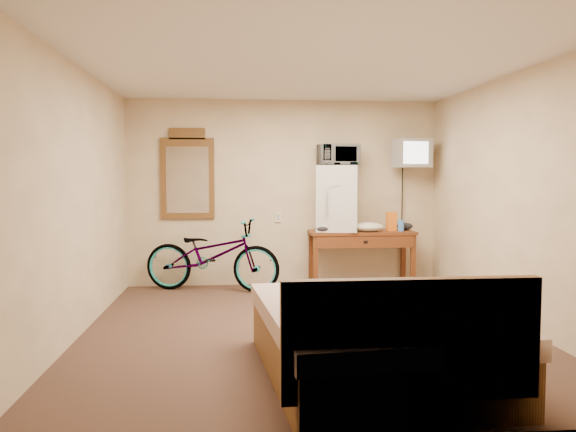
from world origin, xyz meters
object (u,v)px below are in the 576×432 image
Objects in this scene: desk at (362,240)px; mini_fridge at (338,198)px; blue_cup at (401,226)px; microwave at (338,155)px; bed at (373,339)px; wall_mirror at (188,175)px; bicycle at (212,255)px; crt_television at (411,153)px.

desk is 1.61× the size of mini_fridge.
desk is 9.61× the size of blue_cup.
microwave is 0.23× the size of bed.
bicycle is (0.33, -0.36, -1.03)m from wall_mirror.
microwave is at bearing 170.21° from desk.
microwave reaches higher than bed.
desk is 2.76× the size of microwave.
wall_mirror is at bearing 173.68° from blue_cup.
crt_television is 2.96m from bicycle.
crt_television is 0.28× the size of bed.
desk is 0.65× the size of bed.
blue_cup is 0.24× the size of crt_television.
mini_fridge is 1.45× the size of crt_television.
mini_fridge reaches higher than bed.
bicycle is at bearing -177.71° from crt_television.
blue_cup reaches higher than desk.
bicycle reaches higher than desk.
bed is at bearing -96.15° from mini_fridge.
mini_fridge is 0.72× the size of wall_mirror.
blue_cup is at bearing -74.01° from bicycle.
desk is 3.46m from bed.
wall_mirror reaches higher than bed.
bicycle is at bearing -175.30° from mini_fridge.
mini_fridge reaches higher than blue_cup.
blue_cup is 0.12× the size of wall_mirror.
wall_mirror is at bearing 113.96° from bed.
wall_mirror is 0.68× the size of bicycle.
blue_cup is (0.52, -0.04, 0.19)m from desk.
desk is at bearing -6.77° from wall_mirror.
bicycle is (-1.98, -0.08, -0.17)m from desk.
bicycle is at bearing -177.62° from desk.
bed is at bearing -101.48° from desk.
desk is at bearing 175.65° from blue_cup.
bed is at bearing -66.04° from wall_mirror.
blue_cup is 0.08× the size of bicycle.
desk is at bearing -17.75° from microwave.
bed is (-1.35, -3.40, -1.49)m from crt_television.
bicycle is (-1.66, -0.14, -1.29)m from microwave.
desk is 0.64m from mini_fridge.
blue_cup is at bearing -6.32° from wall_mirror.
microwave reaches higher than blue_cup.
crt_television is at bearing -4.81° from wall_mirror.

